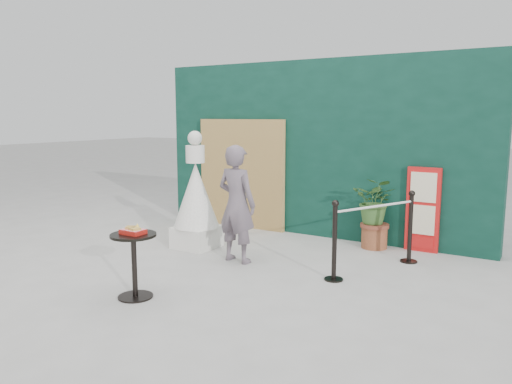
# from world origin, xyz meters

# --- Properties ---
(ground) EXTENTS (60.00, 60.00, 0.00)m
(ground) POSITION_xyz_m (0.00, 0.00, 0.00)
(ground) COLOR #ADAAA5
(ground) RESTS_ON ground
(back_wall) EXTENTS (6.00, 0.30, 3.00)m
(back_wall) POSITION_xyz_m (0.00, 3.15, 1.50)
(back_wall) COLOR black
(back_wall) RESTS_ON ground
(bamboo_fence) EXTENTS (1.80, 0.08, 2.00)m
(bamboo_fence) POSITION_xyz_m (-1.40, 2.94, 1.00)
(bamboo_fence) COLOR tan
(bamboo_fence) RESTS_ON ground
(woman) EXTENTS (0.64, 0.44, 1.67)m
(woman) POSITION_xyz_m (-0.21, 1.02, 0.84)
(woman) COLOR #675860
(woman) RESTS_ON ground
(menu_board) EXTENTS (0.50, 0.07, 1.30)m
(menu_board) POSITION_xyz_m (1.90, 2.95, 0.65)
(menu_board) COLOR red
(menu_board) RESTS_ON ground
(statue) EXTENTS (0.72, 0.72, 1.84)m
(statue) POSITION_xyz_m (-1.19, 1.33, 0.75)
(statue) COLOR white
(statue) RESTS_ON ground
(cafe_table) EXTENTS (0.52, 0.52, 0.75)m
(cafe_table) POSITION_xyz_m (-0.40, -0.79, 0.50)
(cafe_table) COLOR black
(cafe_table) RESTS_ON ground
(food_basket) EXTENTS (0.26, 0.19, 0.11)m
(food_basket) POSITION_xyz_m (-0.40, -0.78, 0.79)
(food_basket) COLOR #AE1A12
(food_basket) RESTS_ON cafe_table
(planter) EXTENTS (0.66, 0.57, 1.12)m
(planter) POSITION_xyz_m (1.22, 2.77, 0.65)
(planter) COLOR #9A5032
(planter) RESTS_ON ground
(stanchion_barrier) EXTENTS (0.84, 1.54, 1.03)m
(stanchion_barrier) POSITION_xyz_m (1.60, 1.64, 0.49)
(stanchion_barrier) COLOR black
(stanchion_barrier) RESTS_ON ground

